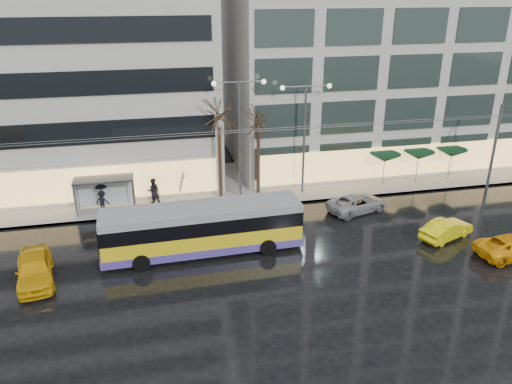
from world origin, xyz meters
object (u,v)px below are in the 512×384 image
object	(u,v)px
trolleybus	(203,230)
street_lamp_near	(240,124)
bus_shelter	(99,187)
taxi_a	(35,269)

from	to	relation	value
trolleybus	street_lamp_near	distance (m)	9.71
trolleybus	street_lamp_near	size ratio (longest dim) A/B	1.35
trolleybus	street_lamp_near	xyz separation A→B (m)	(3.81, 7.73, 4.47)
trolleybus	street_lamp_near	bearing A→B (deg)	63.75
bus_shelter	street_lamp_near	world-z (taller)	street_lamp_near
trolleybus	taxi_a	size ratio (longest dim) A/B	2.59
street_lamp_near	taxi_a	distance (m)	16.94
bus_shelter	street_lamp_near	distance (m)	11.14
trolleybus	taxi_a	bearing A→B (deg)	-172.32
bus_shelter	taxi_a	world-z (taller)	bus_shelter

